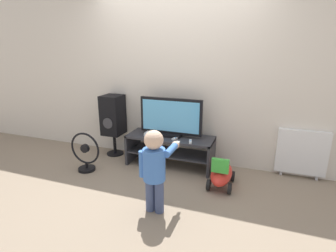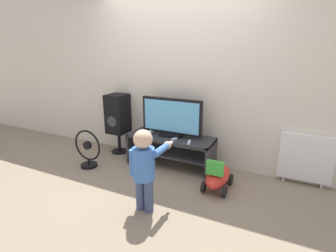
{
  "view_description": "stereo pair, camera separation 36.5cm",
  "coord_description": "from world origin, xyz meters",
  "px_view_note": "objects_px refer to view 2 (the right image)",
  "views": [
    {
      "loc": [
        1.2,
        -3.15,
        1.68
      ],
      "look_at": [
        0.0,
        0.14,
        0.64
      ],
      "focal_mm": 28.0,
      "sensor_mm": 36.0,
      "label": 1
    },
    {
      "loc": [
        1.53,
        -3.01,
        1.68
      ],
      "look_at": [
        0.0,
        0.14,
        0.64
      ],
      "focal_mm": 28.0,
      "sensor_mm": 36.0,
      "label": 2
    }
  ],
  "objects_px": {
    "speaker_tower": "(118,115)",
    "floor_fan": "(88,151)",
    "child": "(144,164)",
    "radiator": "(306,158)",
    "remote_secondary": "(175,139)",
    "game_console": "(149,133)",
    "remote_primary": "(189,142)",
    "ride_on_toy": "(218,176)",
    "television": "(171,118)"
  },
  "relations": [
    {
      "from": "remote_secondary",
      "to": "speaker_tower",
      "type": "relative_size",
      "value": 0.13
    },
    {
      "from": "remote_secondary",
      "to": "radiator",
      "type": "height_order",
      "value": "radiator"
    },
    {
      "from": "remote_secondary",
      "to": "child",
      "type": "relative_size",
      "value": 0.15
    },
    {
      "from": "remote_secondary",
      "to": "game_console",
      "type": "bearing_deg",
      "value": 174.61
    },
    {
      "from": "television",
      "to": "floor_fan",
      "type": "bearing_deg",
      "value": -151.15
    },
    {
      "from": "television",
      "to": "remote_primary",
      "type": "height_order",
      "value": "television"
    },
    {
      "from": "ride_on_toy",
      "to": "game_console",
      "type": "bearing_deg",
      "value": 165.5
    },
    {
      "from": "remote_primary",
      "to": "ride_on_toy",
      "type": "distance_m",
      "value": 0.59
    },
    {
      "from": "television",
      "to": "child",
      "type": "distance_m",
      "value": 1.18
    },
    {
      "from": "television",
      "to": "ride_on_toy",
      "type": "xyz_separation_m",
      "value": [
        0.81,
        -0.37,
        -0.57
      ]
    },
    {
      "from": "remote_secondary",
      "to": "floor_fan",
      "type": "xyz_separation_m",
      "value": [
        -1.18,
        -0.47,
        -0.22
      ]
    },
    {
      "from": "radiator",
      "to": "ride_on_toy",
      "type": "bearing_deg",
      "value": -148.22
    },
    {
      "from": "remote_primary",
      "to": "television",
      "type": "bearing_deg",
      "value": 153.68
    },
    {
      "from": "remote_secondary",
      "to": "radiator",
      "type": "relative_size",
      "value": 0.2
    },
    {
      "from": "child",
      "to": "speaker_tower",
      "type": "relative_size",
      "value": 0.93
    },
    {
      "from": "television",
      "to": "remote_primary",
      "type": "relative_size",
      "value": 6.8
    },
    {
      "from": "ride_on_toy",
      "to": "radiator",
      "type": "xyz_separation_m",
      "value": [
        0.95,
        0.59,
        0.2
      ]
    },
    {
      "from": "speaker_tower",
      "to": "floor_fan",
      "type": "relative_size",
      "value": 1.73
    },
    {
      "from": "remote_secondary",
      "to": "ride_on_toy",
      "type": "distance_m",
      "value": 0.8
    },
    {
      "from": "remote_secondary",
      "to": "floor_fan",
      "type": "relative_size",
      "value": 0.23
    },
    {
      "from": "game_console",
      "to": "remote_secondary",
      "type": "bearing_deg",
      "value": -5.39
    },
    {
      "from": "radiator",
      "to": "game_console",
      "type": "bearing_deg",
      "value": -171.97
    },
    {
      "from": "floor_fan",
      "to": "speaker_tower",
      "type": "bearing_deg",
      "value": 84.3
    },
    {
      "from": "remote_primary",
      "to": "floor_fan",
      "type": "xyz_separation_m",
      "value": [
        -1.41,
        -0.42,
        -0.22
      ]
    },
    {
      "from": "remote_primary",
      "to": "radiator",
      "type": "height_order",
      "value": "radiator"
    },
    {
      "from": "child",
      "to": "radiator",
      "type": "xyz_separation_m",
      "value": [
        1.53,
        1.37,
        -0.18
      ]
    },
    {
      "from": "television",
      "to": "child",
      "type": "xyz_separation_m",
      "value": [
        0.23,
        -1.14,
        -0.19
      ]
    },
    {
      "from": "television",
      "to": "game_console",
      "type": "height_order",
      "value": "television"
    },
    {
      "from": "ride_on_toy",
      "to": "floor_fan",
      "type": "bearing_deg",
      "value": -173.33
    },
    {
      "from": "speaker_tower",
      "to": "floor_fan",
      "type": "distance_m",
      "value": 0.78
    },
    {
      "from": "game_console",
      "to": "speaker_tower",
      "type": "height_order",
      "value": "speaker_tower"
    },
    {
      "from": "television",
      "to": "floor_fan",
      "type": "height_order",
      "value": "television"
    },
    {
      "from": "floor_fan",
      "to": "game_console",
      "type": "bearing_deg",
      "value": 34.84
    },
    {
      "from": "television",
      "to": "game_console",
      "type": "distance_m",
      "value": 0.42
    },
    {
      "from": "remote_primary",
      "to": "radiator",
      "type": "bearing_deg",
      "value": 15.42
    },
    {
      "from": "remote_secondary",
      "to": "child",
      "type": "bearing_deg",
      "value": -83.48
    },
    {
      "from": "remote_secondary",
      "to": "speaker_tower",
      "type": "height_order",
      "value": "speaker_tower"
    },
    {
      "from": "child",
      "to": "game_console",
      "type": "bearing_deg",
      "value": 117.61
    },
    {
      "from": "remote_secondary",
      "to": "speaker_tower",
      "type": "bearing_deg",
      "value": 170.09
    },
    {
      "from": "child",
      "to": "speaker_tower",
      "type": "xyz_separation_m",
      "value": [
        -1.23,
        1.22,
        0.11
      ]
    },
    {
      "from": "television",
      "to": "floor_fan",
      "type": "distance_m",
      "value": 1.31
    },
    {
      "from": "game_console",
      "to": "ride_on_toy",
      "type": "xyz_separation_m",
      "value": [
        1.14,
        -0.29,
        -0.32
      ]
    },
    {
      "from": "ride_on_toy",
      "to": "child",
      "type": "bearing_deg",
      "value": -126.67
    },
    {
      "from": "speaker_tower",
      "to": "ride_on_toy",
      "type": "relative_size",
      "value": 1.61
    },
    {
      "from": "game_console",
      "to": "radiator",
      "type": "distance_m",
      "value": 2.11
    },
    {
      "from": "speaker_tower",
      "to": "floor_fan",
      "type": "bearing_deg",
      "value": -95.7
    },
    {
      "from": "game_console",
      "to": "child",
      "type": "xyz_separation_m",
      "value": [
        0.56,
        -1.07,
        0.05
      ]
    },
    {
      "from": "floor_fan",
      "to": "radiator",
      "type": "xyz_separation_m",
      "value": [
        2.83,
        0.81,
        0.11
      ]
    },
    {
      "from": "speaker_tower",
      "to": "remote_primary",
      "type": "bearing_deg",
      "value": -10.5
    },
    {
      "from": "speaker_tower",
      "to": "radiator",
      "type": "height_order",
      "value": "speaker_tower"
    }
  ]
}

